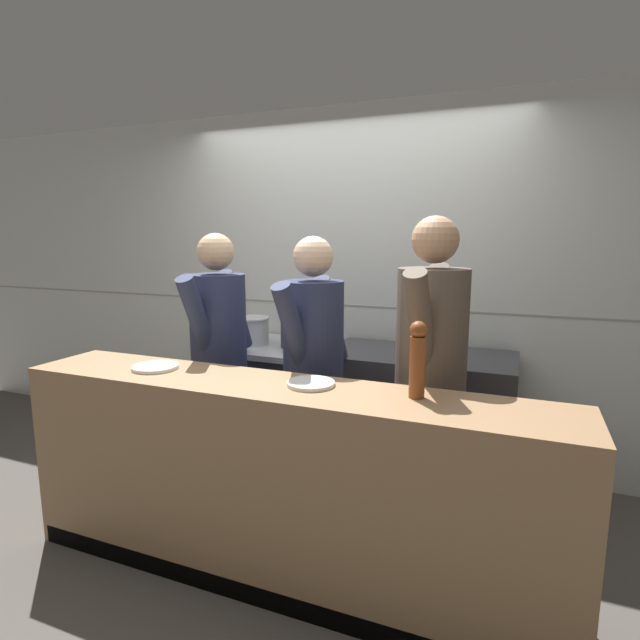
% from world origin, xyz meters
% --- Properties ---
extents(ground_plane, '(14.00, 14.00, 0.00)m').
position_xyz_m(ground_plane, '(0.00, 0.00, 0.00)').
color(ground_plane, '#4C4742').
extents(wall_back_tiled, '(8.00, 0.06, 2.60)m').
position_xyz_m(wall_back_tiled, '(0.00, 1.32, 1.30)').
color(wall_back_tiled, silver).
rests_on(wall_back_tiled, ground_plane).
extents(oven_range, '(0.85, 0.71, 0.89)m').
position_xyz_m(oven_range, '(-0.45, 0.91, 0.44)').
color(oven_range, '#232326').
rests_on(oven_range, ground_plane).
extents(prep_counter, '(1.20, 0.65, 0.91)m').
position_xyz_m(prep_counter, '(0.63, 0.91, 0.45)').
color(prep_counter, '#38383D').
rests_on(prep_counter, ground_plane).
extents(pass_counter, '(2.69, 0.45, 0.99)m').
position_xyz_m(pass_counter, '(0.19, -0.27, 0.49)').
color(pass_counter, '#93704C').
rests_on(pass_counter, ground_plane).
extents(stock_pot, '(0.28, 0.28, 0.20)m').
position_xyz_m(stock_pot, '(-0.61, 0.87, 0.99)').
color(stock_pot, '#B7BABF').
rests_on(stock_pot, oven_range).
extents(sauce_pot, '(0.29, 0.29, 0.23)m').
position_xyz_m(sauce_pot, '(-0.23, 0.91, 1.01)').
color(sauce_pot, '#2D2D33').
rests_on(sauce_pot, oven_range).
extents(mixing_bowl_steel, '(0.25, 0.25, 0.07)m').
position_xyz_m(mixing_bowl_steel, '(0.61, 0.90, 0.95)').
color(mixing_bowl_steel, '#B7BABF').
rests_on(mixing_bowl_steel, prep_counter).
extents(plated_dish_main, '(0.24, 0.24, 0.02)m').
position_xyz_m(plated_dish_main, '(-0.53, -0.25, 1.00)').
color(plated_dish_main, white).
rests_on(plated_dish_main, pass_counter).
extents(plated_dish_appetiser, '(0.22, 0.22, 0.02)m').
position_xyz_m(plated_dish_appetiser, '(0.34, -0.22, 1.00)').
color(plated_dish_appetiser, white).
rests_on(plated_dish_appetiser, pass_counter).
extents(pepper_mill, '(0.07, 0.07, 0.33)m').
position_xyz_m(pepper_mill, '(0.82, -0.21, 1.16)').
color(pepper_mill, brown).
rests_on(pepper_mill, pass_counter).
extents(chef_head_cook, '(0.35, 0.73, 1.69)m').
position_xyz_m(chef_head_cook, '(-0.50, 0.30, 0.94)').
color(chef_head_cook, black).
rests_on(chef_head_cook, ground_plane).
extents(chef_sous, '(0.38, 0.73, 1.67)m').
position_xyz_m(chef_sous, '(0.15, 0.25, 0.93)').
color(chef_sous, black).
rests_on(chef_sous, ground_plane).
extents(chef_line, '(0.39, 0.77, 1.77)m').
position_xyz_m(chef_line, '(0.81, 0.25, 0.98)').
color(chef_line, black).
rests_on(chef_line, ground_plane).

